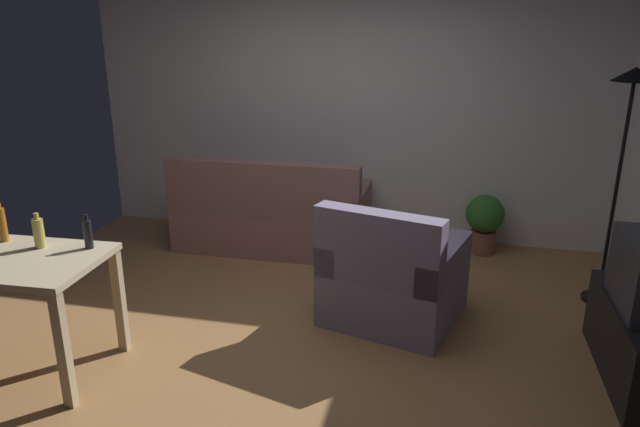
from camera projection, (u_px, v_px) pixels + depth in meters
name	position (u px, v px, depth m)	size (l,w,h in m)	color
ground_plane	(291.00, 335.00, 4.12)	(5.20, 4.40, 0.02)	#9E7042
wall_rear	(348.00, 103.00, 5.73)	(5.20, 0.10, 2.70)	silver
couch	(272.00, 218.00, 5.62)	(1.81, 0.84, 0.92)	#996B66
torchiere_lamp	(627.00, 123.00, 4.18)	(0.32, 0.32, 1.81)	black
desk	(4.00, 273.00, 3.54)	(1.22, 0.74, 0.76)	#C6B28E
potted_plant	(485.00, 220.00, 5.48)	(0.36, 0.36, 0.57)	brown
armchair	(391.00, 280.00, 4.23)	(1.09, 1.05, 0.92)	gray
bottle_amber	(2.00, 224.00, 3.71)	(0.05, 0.05, 0.26)	#9E6019
bottle_squat	(39.00, 233.00, 3.61)	(0.07, 0.07, 0.23)	#BCB24C
bottle_dark	(88.00, 234.00, 3.60)	(0.05, 0.05, 0.22)	black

